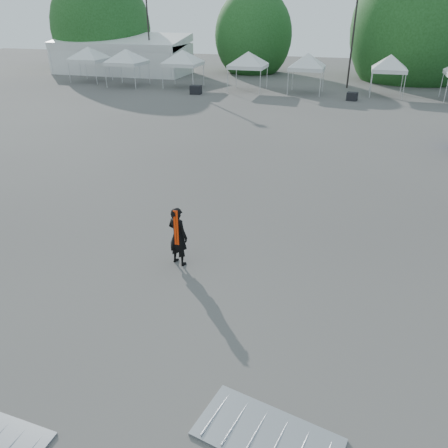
# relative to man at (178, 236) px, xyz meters

# --- Properties ---
(ground) EXTENTS (120.00, 120.00, 0.00)m
(ground) POSITION_rel_man_xyz_m (0.39, 1.77, -0.90)
(ground) COLOR #474442
(ground) RESTS_ON ground
(marquee) EXTENTS (15.00, 6.25, 4.23)m
(marquee) POSITION_rel_man_xyz_m (-21.61, 36.77, 1.07)
(marquee) COLOR silver
(marquee) RESTS_ON ground
(light_pole_west) EXTENTS (0.60, 0.25, 10.30)m
(light_pole_west) POSITION_rel_man_xyz_m (-17.61, 35.77, 4.87)
(light_pole_west) COLOR black
(light_pole_west) RESTS_ON ground
(light_pole_east) EXTENTS (0.60, 0.25, 9.80)m
(light_pole_east) POSITION_rel_man_xyz_m (3.39, 33.77, 4.62)
(light_pole_east) COLOR black
(light_pole_east) RESTS_ON ground
(tree_far_w) EXTENTS (4.80, 4.80, 7.30)m
(tree_far_w) POSITION_rel_man_xyz_m (-25.61, 39.77, 3.64)
(tree_far_w) COLOR #382314
(tree_far_w) RESTS_ON ground
(tree_mid_w) EXTENTS (4.16, 4.16, 6.33)m
(tree_mid_w) POSITION_rel_man_xyz_m (-7.61, 41.77, 3.03)
(tree_mid_w) COLOR #382314
(tree_mid_w) RESTS_ON ground
(tree_mid_e) EXTENTS (5.12, 5.12, 7.79)m
(tree_mid_e) POSITION_rel_man_xyz_m (9.39, 40.77, 3.94)
(tree_mid_e) COLOR #382314
(tree_mid_e) RESTS_ON ground
(tent_a) EXTENTS (4.53, 4.53, 3.88)m
(tent_a) POSITION_rel_man_xyz_m (-21.67, 30.30, 2.16)
(tent_a) COLOR silver
(tent_a) RESTS_ON ground
(tent_b) EXTENTS (4.53, 4.53, 3.88)m
(tent_b) POSITION_rel_man_xyz_m (-16.79, 28.91, 2.16)
(tent_b) COLOR silver
(tent_b) RESTS_ON ground
(tent_c) EXTENTS (4.49, 4.49, 3.88)m
(tent_c) POSITION_rel_man_xyz_m (-11.43, 29.69, 2.16)
(tent_c) COLOR silver
(tent_c) RESTS_ON ground
(tent_d) EXTENTS (4.42, 4.42, 3.88)m
(tent_d) POSITION_rel_man_xyz_m (-5.22, 29.68, 2.16)
(tent_d) COLOR silver
(tent_d) RESTS_ON ground
(tent_e) EXTENTS (4.14, 4.14, 3.88)m
(tent_e) POSITION_rel_man_xyz_m (-0.02, 29.71, 2.16)
(tent_e) COLOR silver
(tent_e) RESTS_ON ground
(tent_f) EXTENTS (3.92, 3.92, 3.88)m
(tent_f) POSITION_rel_man_xyz_m (6.70, 30.45, 2.16)
(tent_f) COLOR silver
(tent_f) RESTS_ON ground
(man) EXTENTS (0.76, 0.63, 1.79)m
(man) POSITION_rel_man_xyz_m (0.00, 0.00, 0.00)
(man) COLOR black
(man) RESTS_ON ground
(barrier_mid) EXTENTS (2.71, 1.76, 0.08)m
(barrier_mid) POSITION_rel_man_xyz_m (3.68, -5.03, -0.86)
(barrier_mid) COLOR #9DA0A5
(barrier_mid) RESTS_ON ground
(crate_west) EXTENTS (0.99, 0.80, 0.73)m
(crate_west) POSITION_rel_man_xyz_m (-9.09, 26.58, -0.53)
(crate_west) COLOR black
(crate_west) RESTS_ON ground
(crate_mid) EXTENTS (0.91, 0.75, 0.64)m
(crate_mid) POSITION_rel_man_xyz_m (4.04, 27.44, -0.57)
(crate_mid) COLOR black
(crate_mid) RESTS_ON ground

